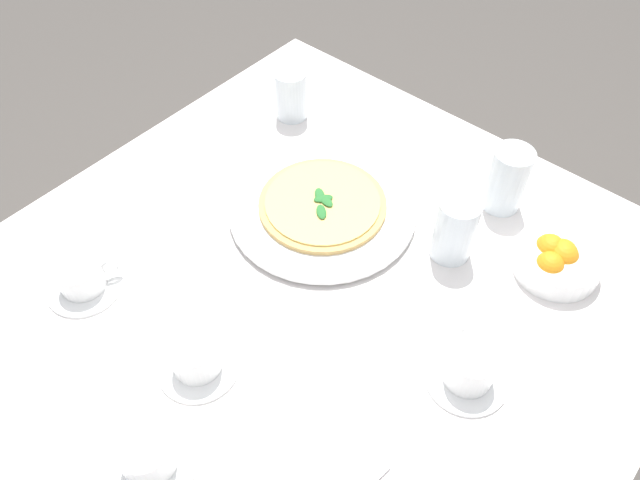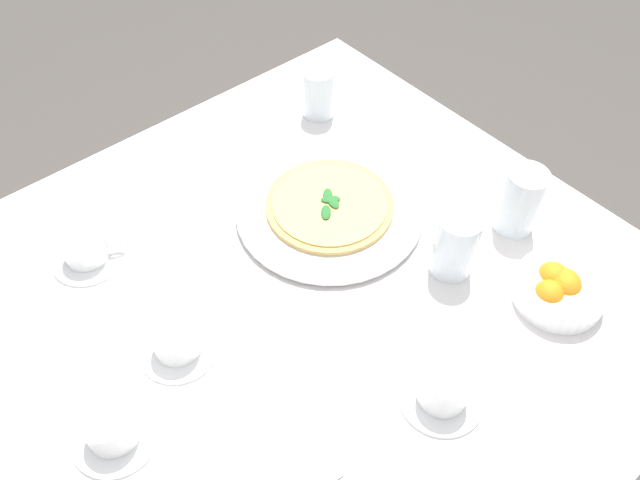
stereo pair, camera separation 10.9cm
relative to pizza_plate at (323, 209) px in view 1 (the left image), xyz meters
The scene contains 12 objects.
ground_plane 0.76m from the pizza_plate, 142.50° to the right, with size 8.00×8.00×0.00m, color #4C4742.
dining_table 0.22m from the pizza_plate, 142.50° to the right, with size 1.09×1.09×0.73m.
pizza_plate is the anchor object (origin of this frame).
pizza 0.01m from the pizza_plate, 138.56° to the right, with size 0.24×0.24×0.02m.
coffee_cup_left_edge 0.41m from the pizza_plate, 106.90° to the right, with size 0.13×0.13×0.07m.
coffee_cup_near_left 0.38m from the pizza_plate, behind, with size 0.13×0.13×0.07m.
coffee_cup_center_back 0.53m from the pizza_plate, 166.07° to the right, with size 0.13×0.13×0.06m.
coffee_cup_back_corner 0.44m from the pizza_plate, 153.80° to the left, with size 0.13×0.13×0.06m.
water_glass_far_left 0.34m from the pizza_plate, 45.36° to the right, with size 0.07×0.07×0.13m.
water_glass_near_right 0.25m from the pizza_plate, 72.21° to the right, with size 0.07×0.07×0.13m.
water_glass_far_right 0.30m from the pizza_plate, 53.54° to the left, with size 0.07×0.07×0.11m.
citrus_bowl 0.43m from the pizza_plate, 67.59° to the right, with size 0.15×0.15×0.06m.
Camera 1 is at (-0.47, -0.41, 1.58)m, focal length 34.50 mm.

